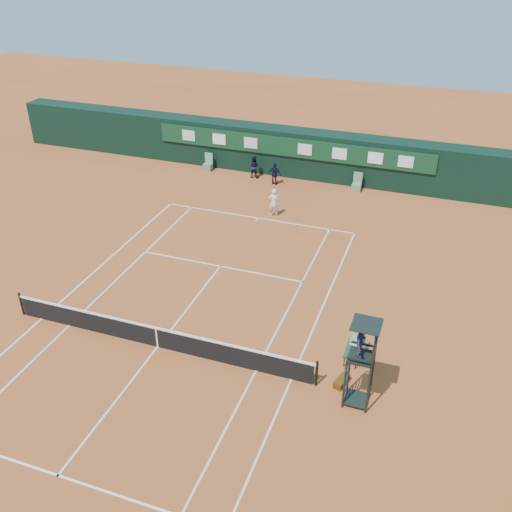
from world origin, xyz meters
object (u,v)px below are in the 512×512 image
(umpire_chair, at_px, (362,347))
(tennis_net, at_px, (157,337))
(player_bench, at_px, (356,347))
(cooler, at_px, (357,345))
(player, at_px, (274,202))

(umpire_chair, bearing_deg, tennis_net, 177.54)
(player_bench, relative_size, cooler, 1.86)
(cooler, relative_size, player, 0.40)
(player, bearing_deg, tennis_net, 66.29)
(umpire_chair, relative_size, cooler, 5.30)
(cooler, distance_m, player, 12.19)
(umpire_chair, bearing_deg, player_bench, 101.28)
(tennis_net, bearing_deg, umpire_chair, -2.46)
(tennis_net, height_order, cooler, tennis_net)
(tennis_net, distance_m, umpire_chair, 8.16)
(tennis_net, distance_m, player_bench, 7.70)
(umpire_chair, height_order, player_bench, umpire_chair)
(umpire_chair, height_order, player, umpire_chair)
(player_bench, height_order, cooler, player_bench)
(player_bench, bearing_deg, player, 122.43)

